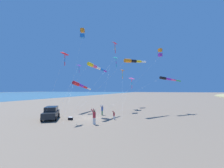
{
  "coord_description": "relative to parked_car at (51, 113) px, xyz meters",
  "views": [
    {
      "loc": [
        10.57,
        -20.13,
        4.36
      ],
      "look_at": [
        1.06,
        7.29,
        5.62
      ],
      "focal_mm": 22.76,
      "sensor_mm": 36.0,
      "label": 1
    }
  ],
  "objects": [
    {
      "name": "kite_box_magenta_far_left",
      "position": [
        15.64,
        14.25,
        11.41
      ],
      "size": [
        9.15,
        12.18,
        13.21
      ],
      "color": "orange",
      "rests_on": "ground_plane"
    },
    {
      "name": "kite_delta_black_fish_shape",
      "position": [
        2.39,
        0.01,
        8.76
      ],
      "size": [
        2.4,
        2.7,
        10.11
      ],
      "color": "red",
      "rests_on": "ground_plane"
    },
    {
      "name": "kite_delta_rainbow_low_near",
      "position": [
        -0.25,
        7.97,
        8.5
      ],
      "size": [
        2.99,
        10.57,
        9.73
      ],
      "color": "purple",
      "rests_on": "ground_plane"
    },
    {
      "name": "person_child_grey_jacket",
      "position": [
        9.06,
        2.88,
        -0.26
      ],
      "size": [
        0.38,
        0.3,
        1.26
      ],
      "color": "silver",
      "rests_on": "ground_plane"
    },
    {
      "name": "ground_plane",
      "position": [
        5.18,
        2.79,
        -0.95
      ],
      "size": [
        600.0,
        600.0,
        0.0
      ],
      "primitive_type": "plane",
      "color": "#756654"
    },
    {
      "name": "kite_box_green_low_center",
      "position": [
        1.42,
        6.4,
        14.49
      ],
      "size": [
        0.86,
        5.59,
        16.36
      ],
      "color": "orange",
      "rests_on": "ground_plane"
    },
    {
      "name": "cooler_box",
      "position": [
        3.14,
        0.45,
        -0.74
      ],
      "size": [
        0.62,
        0.42,
        0.42
      ],
      "color": "black",
      "rests_on": "ground_plane"
    },
    {
      "name": "kite_windsock_checkered_midright",
      "position": [
        -0.24,
        8.44,
        4.44
      ],
      "size": [
        4.62,
        14.69,
        6.19
      ],
      "color": "red",
      "rests_on": "ground_plane"
    },
    {
      "name": "person_adult_flyer",
      "position": [
        7.62,
        -0.84,
        0.13
      ],
      "size": [
        0.66,
        0.55,
        1.99
      ],
      "color": "silver",
      "rests_on": "ground_plane"
    },
    {
      "name": "kite_delta_blue_topmost",
      "position": [
        6.87,
        16.06,
        8.23
      ],
      "size": [
        3.86,
        12.95,
        9.46
      ],
      "color": "orange",
      "rests_on": "ground_plane"
    },
    {
      "name": "kite_delta_small_distant",
      "position": [
        8.46,
        19.73,
        6.46
      ],
      "size": [
        1.88,
        13.76,
        7.81
      ],
      "color": "#EF4C93",
      "rests_on": "ground_plane"
    },
    {
      "name": "kite_windsock_orange_high_right",
      "position": [
        5.16,
        4.51,
        7.42
      ],
      "size": [
        6.32,
        7.46,
        8.95
      ],
      "color": "yellow",
      "rests_on": "ground_plane"
    },
    {
      "name": "kite_windsock_purple_drifting",
      "position": [
        10.82,
        8.62,
        8.82
      ],
      "size": [
        10.63,
        10.24,
        10.13
      ],
      "color": "orange",
      "rests_on": "ground_plane"
    },
    {
      "name": "kite_windsock_striped_overhead",
      "position": [
        16.95,
        11.71,
        5.56
      ],
      "size": [
        14.53,
        12.41,
        6.97
      ],
      "color": "black",
      "rests_on": "ground_plane"
    },
    {
      "name": "kite_delta_teal_far_right",
      "position": [
        6.42,
        12.15,
        10.5
      ],
      "size": [
        5.17,
        11.73,
        11.75
      ],
      "color": "#1EB7C6",
      "rests_on": "ground_plane"
    },
    {
      "name": "person_child_green_jacket",
      "position": [
        5.96,
        5.65,
        0.03
      ],
      "size": [
        0.46,
        0.57,
        1.8
      ],
      "color": "#3D7F51",
      "rests_on": "ground_plane"
    },
    {
      "name": "parked_car",
      "position": [
        0.0,
        0.0,
        0.0
      ],
      "size": [
        3.85,
        4.63,
        1.85
      ],
      "color": "black",
      "rests_on": "ground_plane"
    },
    {
      "name": "kite_delta_long_streamer_right",
      "position": [
        4.61,
        17.23,
        15.58
      ],
      "size": [
        2.79,
        15.36,
        17.1
      ],
      "color": "red",
      "rests_on": "ground_plane"
    }
  ]
}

